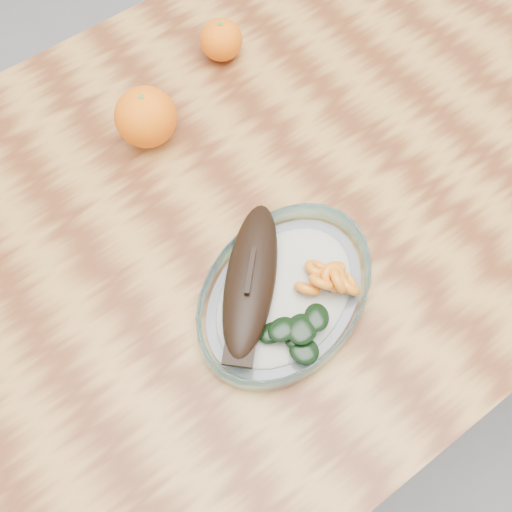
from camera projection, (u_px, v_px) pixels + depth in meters
name	position (u px, v px, depth m)	size (l,w,h in m)	color
ground	(249.00, 365.00, 1.53)	(3.00, 3.00, 0.00)	slate
dining_table	(245.00, 234.00, 0.95)	(1.20, 0.80, 0.75)	#623017
plated_meal	(284.00, 292.00, 0.78)	(0.60, 0.60, 0.08)	white
orange_left	(146.00, 117.00, 0.87)	(0.09, 0.09, 0.09)	#FF6405
orange_right	(221.00, 40.00, 0.95)	(0.06, 0.06, 0.06)	#FF6405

